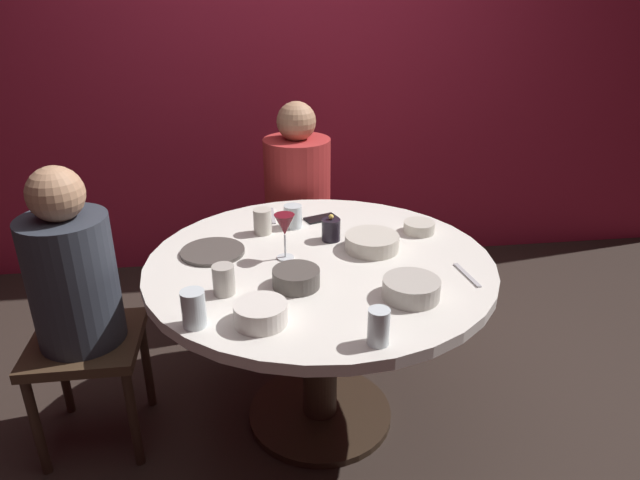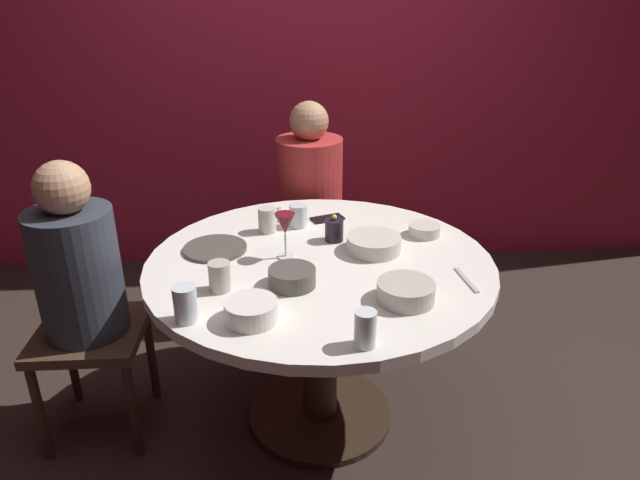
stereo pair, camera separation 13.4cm
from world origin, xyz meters
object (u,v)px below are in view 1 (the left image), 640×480
(bowl_sauce_side, at_px, (419,227))
(bowl_small_white, at_px, (411,289))
(bowl_salad_center, at_px, (372,242))
(cup_by_left_diner, at_px, (293,216))
(dining_table, at_px, (320,296))
(wine_glass, at_px, (285,227))
(dinner_plate, at_px, (213,252))
(cup_near_candle, at_px, (194,309))
(bowl_serving_large, at_px, (296,278))
(seated_diner_left, at_px, (74,283))
(cup_far_edge, at_px, (262,221))
(bowl_rice_portion, at_px, (261,313))
(cup_by_right_diner, at_px, (224,280))
(candle_holder, at_px, (331,230))
(cell_phone, at_px, (321,218))
(seated_diner_back, at_px, (297,188))
(cup_center_front, at_px, (379,327))

(bowl_sauce_side, bearing_deg, bowl_small_white, -109.29)
(bowl_salad_center, height_order, cup_by_left_diner, cup_by_left_diner)
(bowl_small_white, height_order, cup_by_left_diner, cup_by_left_diner)
(dining_table, relative_size, wine_glass, 7.35)
(dinner_plate, bearing_deg, cup_near_candle, -93.74)
(bowl_small_white, bearing_deg, bowl_serving_large, 161.18)
(cup_by_left_diner, bearing_deg, seated_diner_left, -158.42)
(cup_by_left_diner, height_order, cup_far_edge, cup_far_edge)
(cup_far_edge, bearing_deg, bowl_salad_center, -27.56)
(dining_table, relative_size, cup_by_left_diner, 13.42)
(bowl_rice_portion, height_order, cup_by_right_diner, cup_by_right_diner)
(dining_table, xyz_separation_m, bowl_small_white, (0.26, -0.32, 0.19))
(bowl_sauce_side, bearing_deg, cup_far_edge, 173.14)
(wine_glass, relative_size, cup_near_candle, 1.51)
(dining_table, bearing_deg, cup_by_left_diner, 102.54)
(dinner_plate, height_order, bowl_sauce_side, bowl_sauce_side)
(candle_holder, relative_size, cup_by_left_diner, 1.15)
(cell_phone, xyz_separation_m, cup_far_edge, (-0.26, -0.12, 0.05))
(cell_phone, bearing_deg, bowl_salad_center, -175.34)
(bowl_rice_portion, xyz_separation_m, cup_by_right_diner, (-0.11, 0.20, 0.02))
(bowl_sauce_side, height_order, cup_by_left_diner, cup_by_left_diner)
(bowl_salad_center, bearing_deg, cup_by_right_diner, -154.14)
(bowl_salad_center, bearing_deg, cup_far_edge, 152.44)
(seated_diner_left, bearing_deg, cup_near_candle, -40.80)
(dining_table, xyz_separation_m, bowl_sauce_side, (0.44, 0.20, 0.18))
(cell_phone, bearing_deg, seated_diner_back, -13.72)
(dinner_plate, bearing_deg, bowl_salad_center, -4.31)
(bowl_sauce_side, xyz_separation_m, bowl_rice_portion, (-0.67, -0.60, 0.01))
(bowl_rice_portion, xyz_separation_m, cup_center_front, (0.33, -0.15, 0.02))
(cup_by_right_diner, relative_size, cup_far_edge, 0.98)
(seated_diner_left, bearing_deg, dinner_plate, 12.41)
(dining_table, xyz_separation_m, seated_diner_left, (-0.89, 0.00, 0.12))
(bowl_salad_center, bearing_deg, candle_holder, 142.88)
(candle_holder, height_order, bowl_rice_portion, candle_holder)
(candle_holder, bearing_deg, bowl_rice_portion, -117.63)
(dinner_plate, bearing_deg, bowl_serving_large, -45.73)
(wine_glass, xyz_separation_m, cup_far_edge, (-0.07, 0.25, -0.08))
(bowl_rice_portion, bearing_deg, cup_near_candle, 176.77)
(dinner_plate, bearing_deg, seated_diner_back, 62.85)
(bowl_rice_portion, relative_size, cup_center_front, 1.48)
(cell_phone, distance_m, bowl_small_white, 0.74)
(bowl_salad_center, height_order, bowl_sauce_side, bowl_salad_center)
(seated_diner_back, height_order, bowl_serving_large, seated_diner_back)
(bowl_small_white, xyz_separation_m, cup_far_edge, (-0.46, 0.59, 0.02))
(cell_phone, xyz_separation_m, bowl_salad_center, (0.15, -0.33, 0.03))
(dining_table, relative_size, bowl_salad_center, 6.20)
(bowl_small_white, bearing_deg, candle_holder, 111.49)
(seated_diner_left, bearing_deg, cup_center_front, -29.61)
(bowl_rice_portion, xyz_separation_m, cup_far_edge, (0.03, 0.68, 0.02))
(seated_diner_back, xyz_separation_m, dinner_plate, (-0.40, -0.78, 0.03))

